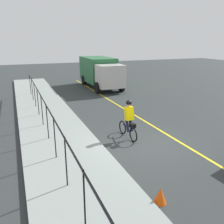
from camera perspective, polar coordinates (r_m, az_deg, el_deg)
name	(u,v)px	position (r m, az deg, el deg)	size (l,w,h in m)	color
ground_plane	(145,145)	(10.50, 7.85, -7.84)	(80.00, 80.00, 0.00)	#2E3434
lane_line_centre	(175,139)	(11.34, 14.90, -6.33)	(36.00, 0.12, 0.01)	yellow
sidewalk	(67,157)	(9.36, -10.78, -10.72)	(40.00, 3.20, 0.15)	gray
iron_fence	(50,120)	(9.72, -14.74, -1.78)	(21.37, 0.04, 1.60)	black
cyclist_lead	(129,120)	(10.78, 4.07, -1.83)	(1.71, 0.37, 1.83)	black
box_truck_background	(100,71)	(22.79, -2.86, 9.81)	(6.74, 2.62, 2.78)	#266439
traffic_cone_near	(160,196)	(7.09, 11.54, -19.14)	(0.36, 0.36, 0.48)	#E64E0B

